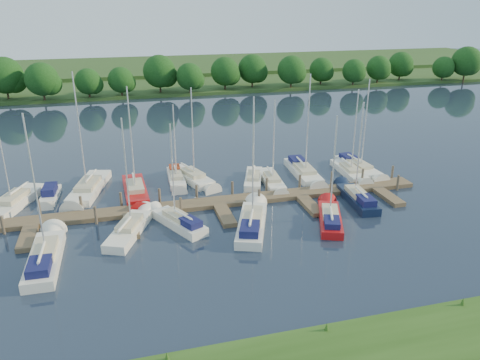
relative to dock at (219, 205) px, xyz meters
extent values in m
plane|color=#1B2536|center=(0.00, -7.31, -0.20)|extent=(260.00, 260.00, 0.00)
cube|color=#4E392C|center=(0.00, 0.69, 0.00)|extent=(40.00, 2.00, 0.40)
cube|color=#4E392C|center=(-16.00, -2.31, 0.00)|extent=(1.20, 4.00, 0.40)
cube|color=#4E392C|center=(-8.00, -2.31, 0.00)|extent=(1.20, 4.00, 0.40)
cube|color=#4E392C|center=(0.00, -2.31, 0.00)|extent=(1.20, 4.00, 0.40)
cube|color=#4E392C|center=(8.00, -2.31, 0.00)|extent=(1.20, 4.00, 0.40)
cube|color=#4E392C|center=(16.00, -2.31, 0.00)|extent=(1.20, 4.00, 0.40)
cylinder|color=#473D33|center=(-15.55, 1.99, 0.40)|extent=(0.24, 0.24, 2.00)
cylinder|color=#473D33|center=(-12.09, 1.99, 0.40)|extent=(0.24, 0.24, 2.00)
cylinder|color=#473D33|center=(-8.64, 1.99, 0.40)|extent=(0.24, 0.24, 2.00)
cylinder|color=#473D33|center=(-5.18, 1.99, 0.40)|extent=(0.24, 0.24, 2.00)
cylinder|color=#473D33|center=(-1.73, 1.99, 0.40)|extent=(0.24, 0.24, 2.00)
cylinder|color=#473D33|center=(1.73, 1.99, 0.40)|extent=(0.24, 0.24, 2.00)
cylinder|color=#473D33|center=(5.18, 1.99, 0.40)|extent=(0.24, 0.24, 2.00)
cylinder|color=#473D33|center=(8.64, 1.99, 0.40)|extent=(0.24, 0.24, 2.00)
cylinder|color=#473D33|center=(12.09, 1.99, 0.40)|extent=(0.24, 0.24, 2.00)
cylinder|color=#473D33|center=(15.55, 1.99, 0.40)|extent=(0.24, 0.24, 2.00)
cylinder|color=#473D33|center=(19.00, 1.99, 0.40)|extent=(0.24, 0.24, 2.00)
cylinder|color=#473D33|center=(-18.00, -0.61, 0.40)|extent=(0.24, 0.24, 2.00)
cylinder|color=#473D33|center=(-10.80, -0.61, 0.40)|extent=(0.24, 0.24, 2.00)
cylinder|color=#473D33|center=(-3.60, -0.61, 0.40)|extent=(0.24, 0.24, 2.00)
cylinder|color=#473D33|center=(3.60, -0.61, 0.40)|extent=(0.24, 0.24, 2.00)
cylinder|color=#473D33|center=(10.80, -0.61, 0.40)|extent=(0.24, 0.24, 2.00)
cylinder|color=#473D33|center=(18.00, -0.61, 0.40)|extent=(0.24, 0.24, 2.00)
cube|color=#28481B|center=(0.00, 67.69, 0.10)|extent=(180.00, 30.00, 0.60)
cube|color=#345324|center=(0.00, 92.69, 0.50)|extent=(220.00, 40.00, 1.40)
cylinder|color=#38281C|center=(-27.29, 53.76, 0.91)|extent=(0.36, 0.36, 2.23)
sphere|color=#123B10|center=(-27.29, 53.76, 3.63)|extent=(5.19, 5.19, 5.19)
sphere|color=#123B10|center=(-26.18, 53.96, 2.89)|extent=(3.71, 3.71, 3.71)
cylinder|color=#38281C|center=(-22.07, 54.05, 1.00)|extent=(0.36, 0.36, 2.40)
sphere|color=#123B10|center=(-22.07, 54.05, 3.93)|extent=(5.60, 5.60, 5.60)
sphere|color=#123B10|center=(-20.87, 54.25, 3.13)|extent=(4.00, 4.00, 4.00)
cylinder|color=#38281C|center=(-14.03, 55.68, 1.13)|extent=(0.36, 0.36, 2.66)
sphere|color=#123B10|center=(-14.03, 55.68, 4.39)|extent=(6.22, 6.22, 6.22)
sphere|color=#123B10|center=(-12.70, 55.88, 3.50)|extent=(4.44, 4.44, 4.44)
cylinder|color=#38281C|center=(-6.15, 56.55, 1.06)|extent=(0.36, 0.36, 2.52)
sphere|color=#123B10|center=(-6.15, 56.55, 4.15)|extent=(5.89, 5.89, 5.89)
sphere|color=#123B10|center=(-4.89, 56.75, 3.30)|extent=(4.21, 4.21, 4.21)
cylinder|color=#38281C|center=(-0.99, 55.23, 1.22)|extent=(0.36, 0.36, 2.85)
sphere|color=#123B10|center=(-0.99, 55.23, 4.70)|extent=(6.64, 6.64, 6.64)
sphere|color=#123B10|center=(0.44, 55.43, 3.75)|extent=(4.74, 4.74, 4.74)
cylinder|color=#38281C|center=(6.45, 53.06, 1.03)|extent=(0.36, 0.36, 2.45)
sphere|color=#123B10|center=(6.45, 53.06, 4.02)|extent=(5.72, 5.72, 5.72)
sphere|color=#123B10|center=(7.67, 53.26, 3.21)|extent=(4.09, 4.09, 4.09)
cylinder|color=#38281C|center=(13.52, 53.12, 1.12)|extent=(0.36, 0.36, 2.63)
sphere|color=#123B10|center=(13.52, 53.12, 4.33)|extent=(6.14, 6.14, 6.14)
sphere|color=#123B10|center=(14.84, 53.32, 3.46)|extent=(4.39, 4.39, 4.39)
cylinder|color=#38281C|center=(21.52, 55.94, 0.84)|extent=(0.36, 0.36, 2.08)
sphere|color=#123B10|center=(21.52, 55.94, 3.38)|extent=(4.85, 4.85, 4.85)
sphere|color=#123B10|center=(22.55, 56.14, 2.68)|extent=(3.46, 3.46, 3.46)
cylinder|color=#38281C|center=(27.02, 53.76, 0.94)|extent=(0.36, 0.36, 2.29)
sphere|color=#123B10|center=(27.02, 53.76, 3.74)|extent=(5.34, 5.34, 5.34)
sphere|color=#123B10|center=(28.17, 53.96, 2.98)|extent=(3.81, 3.81, 3.81)
cylinder|color=#38281C|center=(35.30, 54.82, 0.79)|extent=(0.36, 0.36, 1.98)
sphere|color=#123B10|center=(35.30, 54.82, 3.22)|extent=(4.63, 4.63, 4.63)
sphere|color=#123B10|center=(36.30, 55.02, 2.55)|extent=(3.31, 3.31, 3.31)
cylinder|color=#38281C|center=(43.13, 55.14, 0.90)|extent=(0.36, 0.36, 2.19)
sphere|color=#123B10|center=(43.13, 55.14, 3.58)|extent=(5.12, 5.12, 5.12)
sphere|color=#123B10|center=(44.23, 55.34, 2.85)|extent=(3.66, 3.66, 3.66)
cylinder|color=#38281C|center=(48.44, 54.86, 1.01)|extent=(0.36, 0.36, 2.43)
sphere|color=#123B10|center=(48.44, 54.86, 3.98)|extent=(5.66, 5.66, 5.66)
sphere|color=#123B10|center=(49.65, 55.06, 3.17)|extent=(4.04, 4.04, 4.04)
cylinder|color=#38281C|center=(56.64, 53.57, 0.89)|extent=(0.36, 0.36, 2.18)
sphere|color=#123B10|center=(56.64, 53.57, 3.56)|extent=(5.09, 5.09, 5.09)
sphere|color=#123B10|center=(57.73, 53.77, 2.83)|extent=(3.64, 3.64, 3.64)
cylinder|color=#38281C|center=(62.09, 53.23, 0.82)|extent=(0.36, 0.36, 2.05)
sphere|color=#123B10|center=(62.09, 53.23, 3.33)|extent=(4.78, 4.78, 4.78)
sphere|color=#123B10|center=(63.11, 53.43, 2.65)|extent=(3.41, 3.41, 3.41)
cylinder|color=#38281C|center=(69.90, 53.82, 0.79)|extent=(0.36, 0.36, 1.99)
sphere|color=#123B10|center=(69.90, 53.82, 3.22)|extent=(4.63, 4.63, 4.63)
sphere|color=#123B10|center=(70.89, 54.02, 2.56)|extent=(3.31, 3.31, 3.31)
cube|color=white|center=(-17.98, 5.33, -0.05)|extent=(4.54, 7.57, 1.22)
cube|color=#C4B896|center=(-18.12, 4.99, 0.74)|extent=(2.62, 3.63, 0.56)
cylinder|color=silver|center=(-18.25, 4.65, 5.52)|extent=(0.12, 0.12, 9.88)
cylinder|color=silver|center=(-17.72, 6.02, 1.19)|extent=(1.28, 3.11, 0.10)
cylinder|color=white|center=(-17.72, 6.02, 1.19)|extent=(1.24, 2.80, 0.20)
cube|color=white|center=(-15.11, 6.11, -0.05)|extent=(1.69, 4.35, 0.93)
cone|color=white|center=(-15.25, 3.98, -0.05)|extent=(0.79, 1.32, 0.70)
cube|color=#15184C|center=(-15.11, 6.11, 0.69)|extent=(1.28, 2.42, 0.84)
cube|color=white|center=(-11.56, 7.20, -0.05)|extent=(4.27, 8.50, 1.14)
cone|color=white|center=(-12.59, 3.23, -0.05)|extent=(1.83, 3.06, 1.15)
cube|color=#C4B896|center=(-11.66, 6.80, 0.68)|extent=(2.59, 4.00, 0.52)
cylinder|color=silver|center=(-11.77, 6.40, 6.06)|extent=(0.12, 0.12, 11.06)
cylinder|color=silver|center=(-11.36, 7.99, 1.10)|extent=(1.02, 3.59, 0.10)
cylinder|color=white|center=(-11.36, 7.99, 1.10)|extent=(1.01, 3.22, 0.20)
cube|color=#B61012|center=(-7.24, 5.27, -0.05)|extent=(2.25, 7.34, 1.17)
cone|color=#B61012|center=(-7.13, 1.63, -0.05)|extent=(1.09, 2.58, 1.02)
cube|color=#C4B896|center=(-7.22, 4.91, 0.70)|extent=(1.63, 3.32, 0.53)
cylinder|color=silver|center=(-7.21, 4.54, 5.46)|extent=(0.12, 0.12, 9.83)
cylinder|color=silver|center=(-7.26, 6.00, 1.13)|extent=(0.20, 3.28, 0.10)
cylinder|color=white|center=(-7.26, 6.00, 1.13)|extent=(0.29, 2.92, 0.20)
cube|color=white|center=(-2.91, 7.59, -0.05)|extent=(1.84, 5.68, 1.01)
cone|color=white|center=(-3.04, 4.79, -0.05)|extent=(0.88, 2.00, 0.79)
cube|color=#C4B896|center=(-2.92, 7.31, 0.58)|extent=(1.30, 2.58, 0.46)
cube|color=#963115|center=(-2.83, 9.16, 0.67)|extent=(1.18, 1.74, 0.50)
cylinder|color=silver|center=(-2.93, 7.03, 4.23)|extent=(0.12, 0.12, 7.58)
cylinder|color=silver|center=(-2.88, 8.15, 0.95)|extent=(0.22, 2.53, 0.10)
cylinder|color=white|center=(-2.88, 8.15, 0.95)|extent=(0.31, 2.25, 0.20)
cube|color=white|center=(-1.34, 7.53, -0.05)|extent=(4.06, 6.98, 1.14)
cone|color=white|center=(-0.20, 4.36, -0.05)|extent=(1.69, 2.54, 0.94)
cube|color=#C4B896|center=(-1.23, 7.21, 0.68)|extent=(2.36, 3.33, 0.52)
cylinder|color=silver|center=(-1.11, 6.89, 5.07)|extent=(0.12, 0.12, 9.09)
cylinder|color=silver|center=(-1.57, 8.16, 1.09)|extent=(1.12, 2.89, 0.10)
cylinder|color=white|center=(-1.57, 8.16, 1.09)|extent=(1.10, 2.60, 0.20)
cube|color=white|center=(4.87, 5.40, -0.05)|extent=(3.48, 6.05, 0.97)
cone|color=white|center=(3.89, 2.65, -0.05)|extent=(1.45, 2.20, 0.82)
cube|color=#C4B896|center=(4.77, 5.13, 0.55)|extent=(2.03, 2.89, 0.44)
cylinder|color=silver|center=(4.67, 4.85, 4.36)|extent=(0.12, 0.12, 7.88)
cylinder|color=silver|center=(5.06, 5.95, 0.90)|extent=(0.97, 2.51, 0.10)
cylinder|color=white|center=(5.06, 5.95, 0.90)|extent=(0.97, 2.27, 0.20)
cube|color=white|center=(6.53, 4.53, -0.05)|extent=(2.23, 6.19, 0.97)
cone|color=white|center=(6.26, 1.51, -0.05)|extent=(1.04, 2.19, 0.85)
cube|color=#C4B896|center=(6.50, 4.23, 0.55)|extent=(1.51, 2.83, 0.44)
cylinder|color=silver|center=(6.48, 3.93, 4.51)|extent=(0.12, 0.12, 8.19)
cylinder|color=silver|center=(6.58, 5.13, 0.91)|extent=(0.34, 2.73, 0.10)
cylinder|color=white|center=(6.58, 5.13, 0.91)|extent=(0.42, 2.43, 0.20)
cube|color=white|center=(10.64, 5.97, -0.05)|extent=(2.63, 7.69, 1.09)
cone|color=white|center=(10.38, 2.20, -0.05)|extent=(1.24, 2.71, 1.06)
cube|color=#C4B896|center=(10.61, 5.59, 0.64)|extent=(1.82, 3.51, 0.50)
cube|color=#15184C|center=(10.78, 8.09, 0.74)|extent=(1.63, 2.37, 0.55)
cylinder|color=silver|center=(10.59, 5.22, 5.60)|extent=(0.12, 0.12, 10.22)
cylinder|color=silver|center=(10.69, 6.73, 1.04)|extent=(0.33, 3.40, 0.10)
cylinder|color=white|center=(10.69, 6.73, 1.04)|extent=(0.41, 3.03, 0.20)
cube|color=white|center=(15.61, 5.06, -0.05)|extent=(2.22, 6.53, 0.96)
cone|color=white|center=(15.40, 1.85, -0.05)|extent=(1.05, 2.30, 0.90)
cube|color=#C4B896|center=(15.59, 4.74, 0.54)|extent=(1.54, 2.97, 0.44)
cylinder|color=silver|center=(15.57, 4.42, 4.75)|extent=(0.12, 0.12, 8.67)
cylinder|color=silver|center=(15.65, 5.70, 0.89)|extent=(0.29, 2.89, 0.10)
cylinder|color=white|center=(15.65, 5.70, 0.89)|extent=(0.37, 2.58, 0.20)
cube|color=white|center=(17.11, 5.88, -0.05)|extent=(2.38, 7.14, 0.99)
cone|color=white|center=(17.32, 2.37, -0.05)|extent=(1.13, 2.52, 0.99)
cube|color=#C4B896|center=(17.13, 5.53, 0.57)|extent=(1.66, 3.25, 0.45)
cube|color=#15184C|center=(17.00, 7.85, 0.66)|extent=(1.50, 2.19, 0.50)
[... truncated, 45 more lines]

